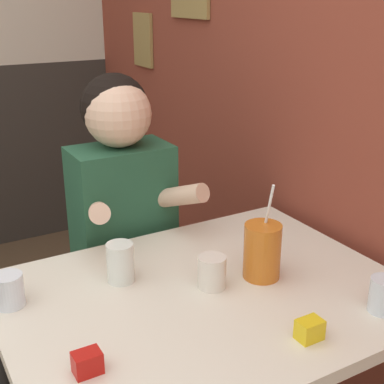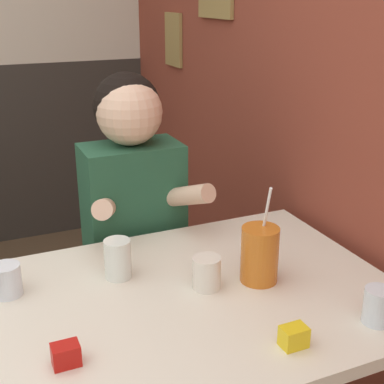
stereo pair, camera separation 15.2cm
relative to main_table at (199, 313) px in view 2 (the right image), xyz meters
The scene contains 10 objects.
brick_wall_right 1.30m from the main_table, 57.12° to the left, with size 0.08×4.48×2.70m.
main_table is the anchor object (origin of this frame).
person_seated 0.56m from the main_table, 90.71° to the left, with size 0.42×0.42×1.25m.
cocktail_pitcher 0.23m from the main_table, ahead, with size 0.10×0.10×0.28m.
glass_near_pitcher 0.52m from the main_table, 157.17° to the left, with size 0.08×0.08×0.09m.
glass_center 0.27m from the main_table, 135.24° to the left, with size 0.08×0.08×0.11m.
glass_far_side 0.11m from the main_table, 33.31° to the left, with size 0.08×0.08×0.09m.
glass_by_brick 0.46m from the main_table, 41.12° to the right, with size 0.07×0.07×0.09m.
condiment_ketchup 0.42m from the main_table, 158.57° to the right, with size 0.06×0.04×0.05m.
condiment_mustard 0.32m from the main_table, 71.10° to the right, with size 0.06×0.04×0.05m.
Camera 2 is at (0.29, -0.83, 1.49)m, focal length 50.00 mm.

